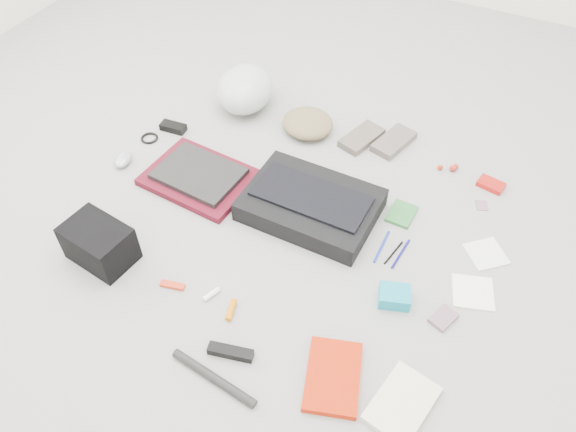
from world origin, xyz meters
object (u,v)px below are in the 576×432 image
at_px(laptop, 199,173).
at_px(bike_helmet, 245,89).
at_px(camera_bag, 99,243).
at_px(accordion_wallet, 394,296).
at_px(messenger_bag, 311,205).
at_px(book_red, 333,377).

bearing_deg(laptop, bike_helmet, 103.13).
bearing_deg(camera_bag, accordion_wallet, 23.67).
bearing_deg(laptop, messenger_bag, 9.62).
bearing_deg(bike_helmet, book_red, -63.25).
bearing_deg(messenger_bag, camera_bag, -136.19).
height_order(messenger_bag, camera_bag, camera_bag).
bearing_deg(laptop, camera_bag, -96.47).
height_order(bike_helmet, camera_bag, bike_helmet).
relative_size(laptop, book_red, 1.36).
xyz_separation_m(messenger_bag, accordion_wallet, (0.42, -0.24, -0.02)).
height_order(laptop, camera_bag, camera_bag).
relative_size(camera_bag, book_red, 0.95).
distance_m(book_red, accordion_wallet, 0.35).
bearing_deg(camera_bag, bike_helmet, 96.80).
bearing_deg(camera_bag, laptop, 86.68).
xyz_separation_m(messenger_bag, camera_bag, (-0.57, -0.52, 0.03)).
relative_size(messenger_bag, accordion_wallet, 4.76).
xyz_separation_m(messenger_bag, bike_helmet, (-0.55, 0.48, 0.05)).
bearing_deg(bike_helmet, laptop, -94.83).
xyz_separation_m(laptop, bike_helmet, (-0.08, 0.52, 0.05)).
distance_m(laptop, book_red, 0.99).
height_order(bike_helmet, book_red, bike_helmet).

